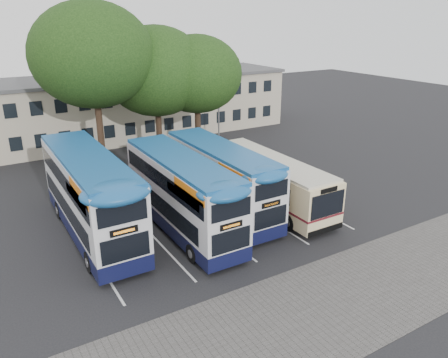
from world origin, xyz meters
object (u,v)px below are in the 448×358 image
Objects in this scene: lamp_post at (219,90)px; bus_dd_right at (221,177)px; tree_right at (197,74)px; tree_mid at (156,71)px; bus_single at (268,178)px; bus_dd_left at (90,192)px; bus_dd_mid at (181,191)px; tree_left at (93,55)px.

lamp_post reaches higher than bus_dd_right.
tree_right reaches higher than lamp_post.
lamp_post is at bearing 17.12° from tree_mid.
tree_right is 12.73m from bus_single.
bus_dd_mid is (4.63, -2.08, -0.18)m from bus_dd_left.
tree_right reaches higher than bus_dd_mid.
lamp_post is 0.79× the size of bus_dd_left.
lamp_post reaches higher than bus_dd_left.
bus_dd_right is (-0.98, -12.00, -5.15)m from tree_mid.
tree_left reaches higher than bus_dd_mid.
bus_dd_left is at bearing -140.60° from tree_right.
bus_dd_mid is 0.99× the size of bus_single.
bus_single is (-0.86, -11.49, -5.40)m from tree_right.
bus_single is at bearing -79.65° from tree_mid.
tree_mid is 14.87m from bus_dd_left.
tree_mid is at bearing 72.20° from bus_dd_mid.
tree_left is 14.04m from bus_dd_mid.
tree_right is (3.16, -1.11, -0.31)m from tree_mid.
bus_single is at bearing -94.29° from tree_right.
tree_right is 0.91× the size of bus_dd_left.
tree_right is at bearing 39.40° from bus_dd_left.
bus_dd_mid is at bearing -162.42° from bus_dd_right.
lamp_post is 5.68m from tree_right.
tree_right is at bearing -2.95° from tree_left.
tree_mid is at bearing 7.47° from tree_left.
lamp_post is at bearing 53.19° from bus_dd_mid.
tree_mid reaches higher than bus_dd_right.
tree_left is at bearing -172.53° from tree_mid.
bus_single is (7.48, -11.92, -7.27)m from tree_left.
lamp_post is 15.96m from bus_single.
tree_right is (8.34, -0.43, -1.87)m from tree_left.
tree_right reaches higher than bus_dd_left.
tree_left reaches higher than lamp_post.
bus_single is (-4.93, -14.83, -3.26)m from lamp_post.
lamp_post reaches higher than bus_single.
bus_dd_right is at bearing -119.99° from lamp_post.
bus_single is (11.10, -1.67, -0.81)m from bus_dd_left.
tree_left is 13.81m from bus_dd_right.
bus_dd_right is at bearing 169.68° from bus_single.
lamp_post is 0.87× the size of tree_right.
tree_mid is (5.17, 0.68, -1.55)m from tree_left.
tree_left is 1.25× the size of bus_dd_right.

